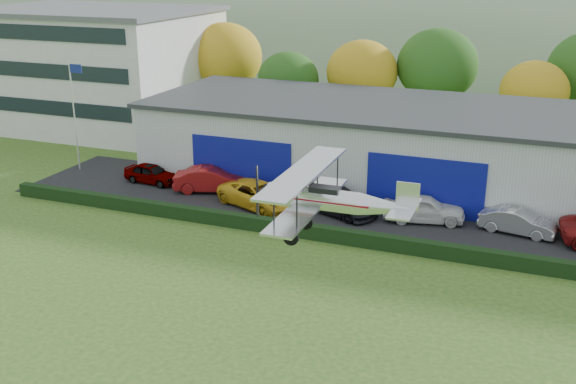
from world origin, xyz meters
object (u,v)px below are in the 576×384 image
(office_block, at_px, (92,67))
(car_4, at_px, (424,208))
(car_1, at_px, (212,180))
(car_2, at_px, (259,195))
(car_5, at_px, (518,221))
(car_0, at_px, (151,173))
(biplane, at_px, (327,198))
(hangar, at_px, (443,148))
(car_3, at_px, (335,199))
(flagpole, at_px, (75,105))

(office_block, bearing_deg, car_4, -23.01)
(car_1, xyz_separation_m, car_2, (4.05, -1.55, -0.04))
(office_block, relative_size, car_5, 4.91)
(car_0, xyz_separation_m, biplane, (17.54, -15.19, 5.54))
(car_1, relative_size, car_4, 1.05)
(hangar, xyz_separation_m, biplane, (-0.93, -21.88, 3.60))
(car_0, relative_size, car_2, 0.70)
(office_block, distance_m, car_0, 20.48)
(hangar, bearing_deg, car_3, -124.11)
(hangar, bearing_deg, car_4, -88.23)
(car_1, relative_size, car_2, 0.89)
(hangar, relative_size, car_1, 8.22)
(flagpole, bearing_deg, hangar, 13.51)
(car_1, xyz_separation_m, car_4, (13.99, -0.29, -0.01))
(car_3, bearing_deg, car_4, -64.56)
(hangar, xyz_separation_m, car_2, (-9.72, -8.35, -1.84))
(car_1, height_order, biplane, biplane)
(hangar, distance_m, car_5, 9.05)
(car_4, distance_m, biplane, 15.79)
(flagpole, bearing_deg, biplane, -33.57)
(office_block, height_order, flagpole, office_block)
(car_0, bearing_deg, biplane, -124.86)
(hangar, relative_size, car_3, 7.27)
(hangar, xyz_separation_m, car_0, (-18.47, -6.69, -1.94))
(car_3, bearing_deg, flagpole, 106.55)
(car_5, bearing_deg, flagpole, 97.85)
(car_0, distance_m, car_5, 23.92)
(car_1, xyz_separation_m, car_5, (19.23, -0.17, -0.12))
(car_0, bearing_deg, hangar, -64.05)
(hangar, distance_m, car_2, 12.95)
(car_5, bearing_deg, car_2, 104.94)
(car_3, relative_size, car_4, 1.19)
(office_block, bearing_deg, flagpole, -58.03)
(car_2, height_order, car_5, car_2)
(hangar, bearing_deg, biplane, -92.43)
(hangar, height_order, car_0, hangar)
(car_5, bearing_deg, car_0, 99.06)
(hangar, height_order, car_3, hangar)
(hangar, distance_m, car_4, 7.31)
(car_1, xyz_separation_m, car_3, (8.69, -0.70, -0.00))
(hangar, height_order, flagpole, flagpole)
(hangar, relative_size, car_4, 8.63)
(car_2, relative_size, car_5, 1.32)
(car_5, distance_m, biplane, 17.13)
(flagpole, xyz_separation_m, car_0, (6.42, -0.71, -4.07))
(hangar, bearing_deg, office_block, 167.99)
(hangar, relative_size, car_2, 7.33)
(office_block, height_order, biplane, office_block)
(car_2, height_order, car_3, car_3)
(flagpole, xyz_separation_m, car_5, (30.34, -0.98, -4.04))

